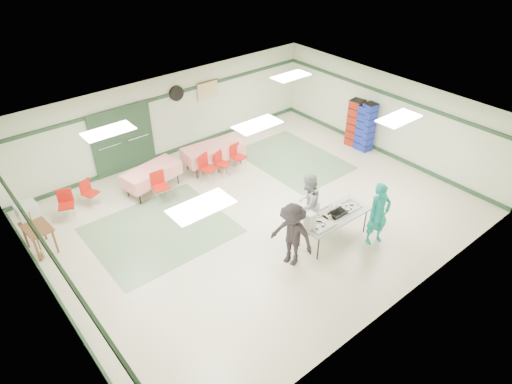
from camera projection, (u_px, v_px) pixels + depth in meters
floor at (257, 212)px, 12.74m from camera, size 11.00×11.00×0.00m
ceiling at (258, 124)px, 11.23m from camera, size 11.00×11.00×0.00m
wall_back at (170, 115)px, 14.86m from camera, size 11.00×0.00×11.00m
wall_front at (401, 261)px, 9.10m from camera, size 11.00×0.00×11.00m
wall_left at (45, 262)px, 9.08m from camera, size 0.00×9.00×9.00m
wall_right at (387, 115)px, 14.88m from camera, size 0.00×9.00×9.00m
trim_back at (168, 95)px, 14.45m from camera, size 11.00×0.06×0.10m
baseboard_back at (174, 150)px, 15.57m from camera, size 11.00×0.06×0.12m
trim_left at (37, 234)px, 8.71m from camera, size 0.06×9.00×0.10m
baseboard_left at (62, 306)px, 9.82m from camera, size 0.06×9.00×0.12m
trim_right at (390, 95)px, 14.48m from camera, size 0.06×9.00×0.10m
baseboard_right at (380, 150)px, 15.59m from camera, size 0.06×9.00×0.12m
green_patch_a at (161, 230)px, 12.06m from camera, size 3.50×3.00×0.01m
green_patch_b at (293, 159)px, 15.17m from camera, size 2.50×3.50×0.01m
double_door_left at (109, 144)px, 13.83m from camera, size 0.90×0.06×2.10m
double_door_right at (137, 135)px, 14.33m from camera, size 0.90×0.06×2.10m
door_frame at (123, 140)px, 14.07m from camera, size 2.00×0.03×2.15m
wall_fan at (176, 93)px, 14.59m from camera, size 0.50×0.10×0.50m
scroll_banner at (208, 90)px, 15.34m from camera, size 0.80×0.02×0.60m
serving_table at (334, 216)px, 11.38m from camera, size 1.99×0.83×0.76m
sheet_tray_right at (350, 206)px, 11.63m from camera, size 0.56×0.43×0.02m
sheet_tray_mid at (330, 213)px, 11.42m from camera, size 0.57×0.43×0.02m
sheet_tray_left at (321, 225)px, 11.01m from camera, size 0.64×0.49×0.02m
baking_pan at (338, 213)px, 11.35m from camera, size 0.44×0.28×0.08m
foam_box_stack at (310, 221)px, 10.82m from camera, size 0.23×0.21×0.42m
volunteer_teal at (379, 214)px, 11.23m from camera, size 0.72×0.57×1.71m
volunteer_grey at (307, 204)px, 11.59m from camera, size 0.95×0.81×1.70m
volunteer_dark at (292, 235)px, 10.58m from camera, size 0.92×1.22×1.68m
dining_table_a at (213, 151)px, 14.50m from camera, size 2.00×1.02×0.77m
dining_table_b at (152, 174)px, 13.34m from camera, size 1.82×1.05×0.77m
chair_a at (220, 161)px, 14.10m from camera, size 0.48×0.48×0.81m
chair_b at (206, 165)px, 13.79m from camera, size 0.52×0.52×0.90m
chair_c at (237, 154)px, 14.43m from camera, size 0.44×0.44×0.84m
chair_d at (159, 183)px, 12.95m from camera, size 0.45×0.45×0.90m
chair_loose_a at (88, 190)px, 12.77m from camera, size 0.49×0.49×0.80m
chair_loose_b at (66, 201)px, 12.25m from camera, size 0.53×0.53×0.87m
crate_stack_blue_a at (368, 127)px, 15.25m from camera, size 0.42×0.42×1.71m
crate_stack_red at (355, 123)px, 15.62m from camera, size 0.48×0.48×1.65m
crate_stack_blue_b at (364, 127)px, 15.37m from camera, size 0.46×0.46×1.60m
printer_table at (37, 230)px, 11.06m from camera, size 0.63×0.91×0.74m
office_printer at (27, 210)px, 11.23m from camera, size 0.51×0.45×0.38m
broom at (35, 233)px, 10.88m from camera, size 0.07×0.22×1.32m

